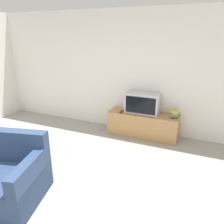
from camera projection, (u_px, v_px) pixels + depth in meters
The scene contains 6 objects.
ground_plane at pixel (25, 216), 2.65m from camera, with size 14.00×14.00×0.00m, color #9E998E.
wall_back at pixel (117, 72), 4.84m from camera, with size 9.00×0.06×2.60m.
tv_stand at pixel (143, 124), 4.70m from camera, with size 1.49×0.44×0.51m.
television at pixel (143, 103), 4.60m from camera, with size 0.70×0.35×0.42m.
book_stack at pixel (175, 114), 4.38m from camera, with size 0.16×0.23×0.15m.
remote_on_stand at pixel (121, 112), 4.68m from camera, with size 0.05×0.17×0.02m.
Camera 1 is at (1.79, -1.49, 2.09)m, focal length 35.00 mm.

